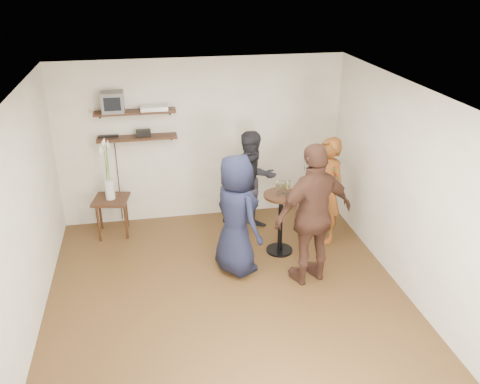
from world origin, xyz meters
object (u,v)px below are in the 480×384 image
(radio, at_px, (143,133))
(person_navy, at_px, (236,215))
(drinks_table, at_px, (281,215))
(crt_monitor, at_px, (113,102))
(person_dark, at_px, (253,182))
(side_table, at_px, (111,204))
(dvd_deck, at_px, (154,108))
(person_brown, at_px, (314,215))
(person_plaid, at_px, (327,191))

(radio, height_order, person_navy, person_navy)
(radio, distance_m, person_navy, 2.11)
(drinks_table, bearing_deg, radio, 144.89)
(crt_monitor, distance_m, person_dark, 2.40)
(side_table, bearing_deg, radio, 27.12)
(side_table, bearing_deg, dvd_deck, 21.08)
(person_dark, height_order, person_navy, person_navy)
(drinks_table, height_order, person_dark, person_dark)
(radio, distance_m, drinks_table, 2.43)
(radio, bearing_deg, drinks_table, -35.11)
(dvd_deck, bearing_deg, person_brown, -47.75)
(radio, bearing_deg, person_dark, -18.56)
(person_dark, relative_size, person_brown, 0.85)
(crt_monitor, xyz_separation_m, person_plaid, (3.00, -1.06, -1.21))
(dvd_deck, distance_m, person_plaid, 2.85)
(person_navy, bearing_deg, dvd_deck, 2.92)
(dvd_deck, relative_size, radio, 1.82)
(radio, xyz_separation_m, drinks_table, (1.83, -1.29, -0.93))
(person_dark, distance_m, person_navy, 1.21)
(person_brown, bearing_deg, radio, -60.83)
(dvd_deck, bearing_deg, person_dark, -20.81)
(dvd_deck, distance_m, radio, 0.42)
(side_table, height_order, person_brown, person_brown)
(drinks_table, distance_m, person_dark, 0.82)
(side_table, bearing_deg, person_plaid, -13.77)
(radio, relative_size, person_navy, 0.13)
(side_table, xyz_separation_m, person_navy, (1.69, -1.36, 0.33))
(side_table, height_order, person_plaid, person_plaid)
(side_table, bearing_deg, person_dark, -6.47)
(person_dark, bearing_deg, radio, 143.69)
(dvd_deck, xyz_separation_m, person_navy, (0.94, -1.65, -1.06))
(side_table, relative_size, person_brown, 0.32)
(side_table, bearing_deg, person_navy, -38.71)
(person_plaid, distance_m, person_navy, 1.58)
(dvd_deck, xyz_separation_m, person_plaid, (2.41, -1.06, -1.09))
(radio, relative_size, person_brown, 0.12)
(person_navy, bearing_deg, person_brown, -140.51)
(drinks_table, bearing_deg, person_dark, 107.75)
(drinks_table, distance_m, person_brown, 0.87)
(person_plaid, xyz_separation_m, person_brown, (-0.54, -0.99, 0.14))
(crt_monitor, relative_size, person_brown, 0.17)
(dvd_deck, relative_size, side_table, 0.66)
(person_dark, xyz_separation_m, person_brown, (0.46, -1.52, 0.15))
(person_dark, distance_m, person_brown, 1.59)
(side_table, bearing_deg, crt_monitor, 61.20)
(person_plaid, relative_size, person_navy, 0.97)
(drinks_table, xyz_separation_m, person_navy, (-0.71, -0.36, 0.25))
(drinks_table, bearing_deg, crt_monitor, 150.08)
(crt_monitor, distance_m, person_brown, 3.37)
(radio, bearing_deg, person_brown, -45.03)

